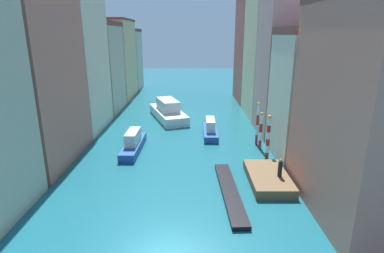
{
  "coord_description": "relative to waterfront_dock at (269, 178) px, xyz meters",
  "views": [
    {
      "loc": [
        1.72,
        -15.45,
        12.42
      ],
      "look_at": [
        1.56,
        20.96,
        1.5
      ],
      "focal_mm": 28.97,
      "sensor_mm": 36.0,
      "label": 1
    }
  ],
  "objects": [
    {
      "name": "building_right_4",
      "position": [
        5.4,
        34.74,
        9.69
      ],
      "size": [
        7.0,
        11.23,
        20.14
      ],
      "color": "#B25147",
      "rests_on": "ground"
    },
    {
      "name": "person_on_dock",
      "position": [
        0.83,
        -0.51,
        1.13
      ],
      "size": [
        0.36,
        0.36,
        1.59
      ],
      "color": "black",
      "rests_on": "waterfront_dock"
    },
    {
      "name": "motorboat_1",
      "position": [
        -4.3,
        13.08,
        0.37
      ],
      "size": [
        1.8,
        6.68,
        2.12
      ],
      "color": "#234C93",
      "rests_on": "ground"
    },
    {
      "name": "mooring_pole_1",
      "position": [
        1.02,
        8.25,
        1.76
      ],
      "size": [
        0.37,
        0.37,
        4.21
      ],
      "color": "red",
      "rests_on": "ground"
    },
    {
      "name": "building_left_2",
      "position": [
        -22.08,
        16.17,
        8.56
      ],
      "size": [
        7.0,
        10.29,
        17.9
      ],
      "color": "beige",
      "rests_on": "ground"
    },
    {
      "name": "building_right_2",
      "position": [
        5.4,
        14.22,
        9.05
      ],
      "size": [
        7.0,
        7.79,
        18.87
      ],
      "color": "tan",
      "rests_on": "ground"
    },
    {
      "name": "building_right_3",
      "position": [
        5.4,
        23.54,
        10.65
      ],
      "size": [
        7.0,
        10.78,
        22.06
      ],
      "color": "beige",
      "rests_on": "ground"
    },
    {
      "name": "ground_plane",
      "position": [
        -8.34,
        15.4,
        -0.4
      ],
      "size": [
        154.0,
        154.0,
        0.0
      ],
      "primitive_type": "plane",
      "color": "#196070"
    },
    {
      "name": "building_right_1",
      "position": [
        5.4,
        5.98,
        6.16
      ],
      "size": [
        7.0,
        7.91,
        13.08
      ],
      "color": "beige",
      "rests_on": "ground"
    },
    {
      "name": "building_left_3",
      "position": [
        -22.08,
        26.62,
        6.79
      ],
      "size": [
        7.0,
        9.89,
        14.34
      ],
      "color": "#BCB299",
      "rests_on": "ground"
    },
    {
      "name": "gondola_black",
      "position": [
        -3.57,
        -2.05,
        -0.22
      ],
      "size": [
        1.7,
        10.2,
        0.35
      ],
      "color": "black",
      "rests_on": "ground"
    },
    {
      "name": "building_right_0",
      "position": [
        5.4,
        -4.39,
        7.13
      ],
      "size": [
        7.0,
        12.12,
        15.03
      ],
      "color": "#C6705B",
      "rests_on": "ground"
    },
    {
      "name": "vaporetto_white",
      "position": [
        -10.26,
        21.07,
        0.71
      ],
      "size": [
        6.74,
        11.1,
        2.97
      ],
      "color": "white",
      "rests_on": "ground"
    },
    {
      "name": "building_left_5",
      "position": [
        -22.08,
        48.45,
        6.38
      ],
      "size": [
        7.0,
        8.12,
        13.52
      ],
      "color": "#BCB299",
      "rests_on": "ground"
    },
    {
      "name": "mooring_pole_2",
      "position": [
        0.91,
        9.62,
        2.16
      ],
      "size": [
        0.32,
        0.32,
        5.0
      ],
      "color": "red",
      "rests_on": "ground"
    },
    {
      "name": "mooring_pole_0",
      "position": [
        1.1,
        5.16,
        2.02
      ],
      "size": [
        0.39,
        0.39,
        4.71
      ],
      "color": "red",
      "rests_on": "ground"
    },
    {
      "name": "building_left_1",
      "position": [
        -22.08,
        5.1,
        8.1
      ],
      "size": [
        7.0,
        11.93,
        16.96
      ],
      "color": "#C6705B",
      "rests_on": "ground"
    },
    {
      "name": "building_left_4",
      "position": [
        -22.08,
        37.98,
        7.22
      ],
      "size": [
        7.0,
        12.07,
        15.21
      ],
      "color": "#DBB77A",
      "rests_on": "ground"
    },
    {
      "name": "waterfront_dock",
      "position": [
        0.0,
        0.0,
        0.0
      ],
      "size": [
        3.33,
        6.33,
        0.79
      ],
      "color": "brown",
      "rests_on": "ground"
    },
    {
      "name": "motorboat_0",
      "position": [
        -13.14,
        7.75,
        0.42
      ],
      "size": [
        1.81,
        7.6,
        2.21
      ],
      "color": "#234C93",
      "rests_on": "ground"
    }
  ]
}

